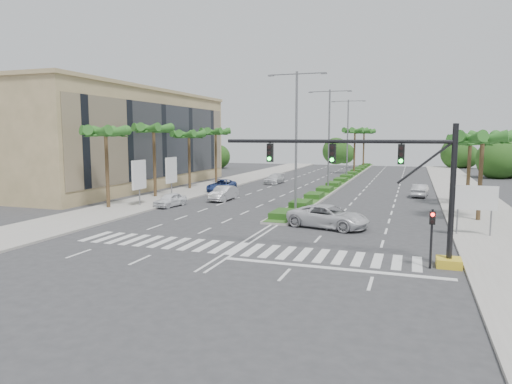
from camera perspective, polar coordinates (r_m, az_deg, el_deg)
ground at (r=27.03m, az=-2.38°, el=-7.09°), size 160.00×160.00×0.00m
footpath_right at (r=45.21m, az=25.97°, el=-1.97°), size 6.00×120.00×0.15m
footpath_left at (r=51.26m, az=-10.05°, el=-0.38°), size 6.00×120.00×0.15m
median at (r=70.35m, az=11.14°, el=1.60°), size 2.20×75.00×0.20m
median_grass at (r=70.34m, az=11.14°, el=1.70°), size 1.80×75.00×0.04m
building at (r=61.70m, az=-16.28°, el=6.20°), size 12.00×36.00×12.00m
signal_gantry at (r=24.59m, az=18.12°, el=-0.64°), size 12.60×1.20×7.20m
pedestrian_signal at (r=24.16m, az=21.13°, el=-4.29°), size 0.28×0.36×3.00m
direction_sign at (r=32.87m, az=25.70°, el=-0.90°), size 2.70×0.11×3.40m
billboard_near at (r=43.80m, az=-14.42°, el=2.05°), size 0.18×2.10×4.35m
billboard_far at (r=48.90m, az=-10.55°, el=2.65°), size 0.18×2.10×4.35m
palm_left_near at (r=43.17m, az=-18.27°, el=6.81°), size 4.57×4.68×7.55m
palm_left_mid at (r=49.78m, az=-12.67°, el=7.42°), size 4.57×4.68×7.95m
palm_left_far at (r=56.75m, az=-8.39°, el=6.86°), size 4.57×4.68×7.35m
palm_left_end at (r=63.96m, az=-5.07°, el=7.26°), size 4.57×4.68×7.75m
palm_right_near at (r=38.70m, az=26.47°, el=5.73°), size 4.57×4.68×7.05m
palm_right_far at (r=46.65m, az=25.21°, el=5.53°), size 4.57×4.68×6.75m
palm_median_a at (r=79.97m, az=12.27°, el=7.28°), size 4.57×4.68×8.05m
palm_median_b at (r=94.88m, az=13.36°, el=7.19°), size 4.57×4.68×8.05m
streetlight_near at (r=39.57m, az=5.06°, el=7.32°), size 5.10×0.25×12.00m
streetlight_mid at (r=55.23m, az=9.12°, el=7.16°), size 5.10×0.25×12.00m
streetlight_far at (r=71.04m, az=11.38°, el=7.06°), size 5.10×0.25×12.00m
car_parked_a at (r=43.42m, az=-10.68°, el=-0.97°), size 2.01×3.96×1.29m
car_parked_b at (r=46.80m, az=-4.08°, el=-0.17°), size 1.71×4.55×1.48m
car_parked_c at (r=54.19m, az=-4.32°, el=0.79°), size 2.76×5.37×1.45m
car_parked_d at (r=63.33m, az=2.33°, el=1.66°), size 2.06×4.69×1.34m
car_crossing at (r=33.31m, az=9.02°, el=-3.04°), size 6.36×4.08×1.63m
car_right at (r=52.70m, az=19.83°, el=0.19°), size 1.92×4.37×1.39m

